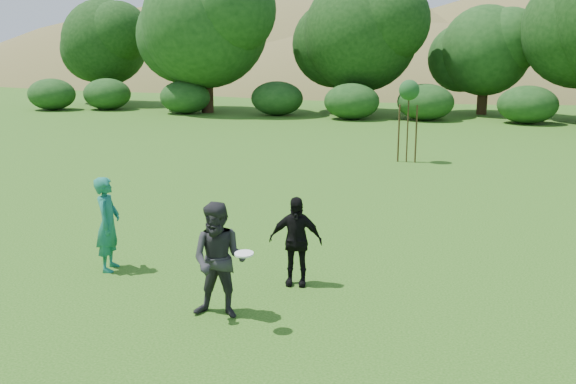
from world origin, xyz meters
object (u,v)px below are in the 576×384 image
Objects in this scene: player_black at (295,241)px; player_grey at (219,261)px; sapling at (409,92)px; player_teal at (108,224)px.

player_grey is at bearing -122.47° from player_black.
player_grey is at bearing -93.39° from sapling.
player_black is at bearing -90.75° from sapling.
player_teal is 0.60× the size of sapling.
player_grey is (2.74, -1.28, 0.02)m from player_teal.
player_black is 12.58m from sapling.
player_grey reaches higher than player_black.
player_grey reaches higher than player_teal.
sapling is at bearing -31.53° from player_teal.
player_black is at bearing 61.32° from player_grey.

